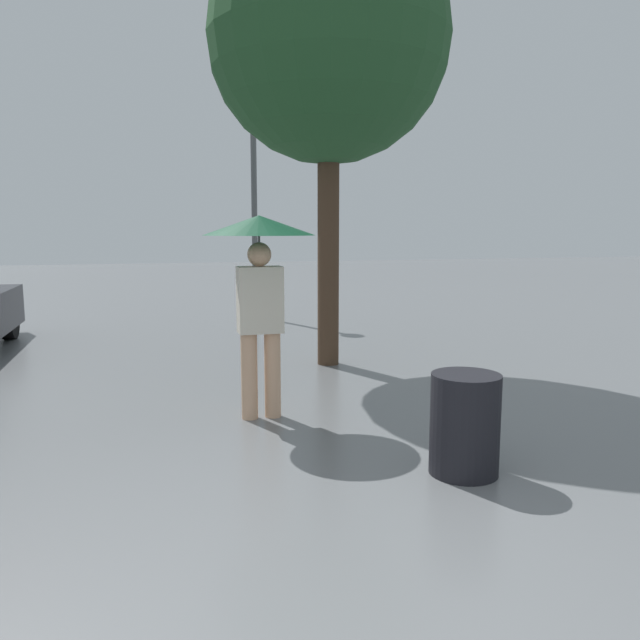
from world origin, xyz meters
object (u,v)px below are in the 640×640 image
trash_bin (465,424)px  street_lamp (254,174)px  tree (329,42)px  pedestrian (259,261)px

trash_bin → street_lamp: bearing=90.9°
tree → trash_bin: (-0.07, -3.73, -3.58)m
pedestrian → trash_bin: 2.31m
pedestrian → tree: (1.23, 2.05, 2.50)m
tree → street_lamp: tree is taller
tree → trash_bin: bearing=-91.0°
pedestrian → trash_bin: size_ratio=2.55×
pedestrian → trash_bin: (1.16, -1.68, -1.08)m
tree → street_lamp: bearing=92.5°
tree → pedestrian: bearing=-120.9°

